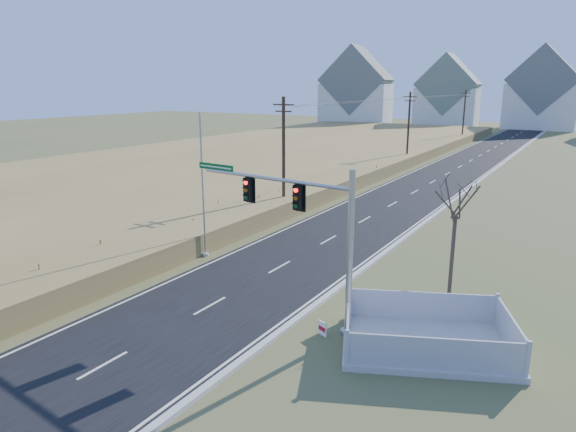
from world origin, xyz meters
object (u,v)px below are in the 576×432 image
at_px(fence_enclosure, 427,341).
at_px(open_sign, 322,329).
at_px(flagpole, 203,201).
at_px(bare_tree, 457,197).
at_px(traffic_signal_mast, 311,228).

xyz_separation_m(fence_enclosure, open_sign, (-3.88, -1.24, 0.04)).
xyz_separation_m(fence_enclosure, flagpole, (-14.46, 4.08, 3.07)).
xyz_separation_m(open_sign, bare_tree, (3.35, 6.75, 4.57)).
height_order(traffic_signal_mast, open_sign, traffic_signal_mast).
distance_m(open_sign, bare_tree, 8.82).
bearing_deg(bare_tree, flagpole, -174.12).
bearing_deg(flagpole, bare_tree, 5.88).
relative_size(fence_enclosure, bare_tree, 1.25).
xyz_separation_m(fence_enclosure, bare_tree, (-0.53, 5.51, 4.61)).
bearing_deg(bare_tree, fence_enclosure, -84.53).
bearing_deg(open_sign, fence_enclosure, 40.06).
bearing_deg(fence_enclosure, traffic_signal_mast, 161.06).
height_order(fence_enclosure, flagpole, flagpole).
height_order(open_sign, flagpole, flagpole).
distance_m(traffic_signal_mast, fence_enclosure, 6.29).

